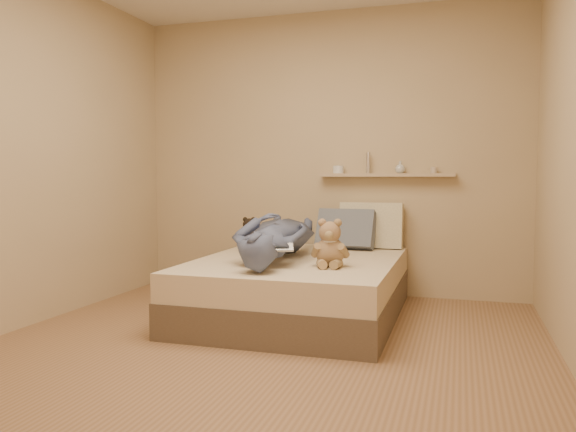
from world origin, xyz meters
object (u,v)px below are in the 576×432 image
(pillow_cream, at_px, (371,225))
(teddy_bear, at_px, (330,247))
(bed, at_px, (299,287))
(pillow_grey, at_px, (346,230))
(wall_shelf, at_px, (386,175))
(game_console, at_px, (281,247))
(person, at_px, (275,236))
(dark_plush, at_px, (250,234))

(pillow_cream, bearing_deg, teddy_bear, -95.68)
(bed, relative_size, teddy_bear, 5.52)
(pillow_grey, bearing_deg, wall_shelf, 34.77)
(bed, xyz_separation_m, game_console, (0.02, -0.50, 0.38))
(bed, relative_size, pillow_grey, 3.80)
(bed, distance_m, wall_shelf, 1.38)
(bed, distance_m, person, 0.45)
(person, bearing_deg, teddy_bear, 147.24)
(game_console, bearing_deg, pillow_cream, 72.54)
(teddy_bear, relative_size, pillow_cream, 0.63)
(bed, height_order, teddy_bear, teddy_bear)
(teddy_bear, height_order, dark_plush, teddy_bear)
(dark_plush, distance_m, person, 0.82)
(person, relative_size, wall_shelf, 1.25)
(pillow_grey, relative_size, person, 0.33)
(pillow_grey, bearing_deg, game_console, -100.33)
(person, bearing_deg, wall_shelf, -132.67)
(teddy_bear, relative_size, person, 0.23)
(teddy_bear, xyz_separation_m, wall_shelf, (0.23, 1.23, 0.51))
(teddy_bear, height_order, wall_shelf, wall_shelf)
(wall_shelf, bearing_deg, bed, -121.18)
(teddy_bear, distance_m, pillow_grey, 1.02)
(game_console, bearing_deg, dark_plush, 120.95)
(dark_plush, bearing_deg, pillow_cream, 13.19)
(bed, xyz_separation_m, dark_plush, (-0.63, 0.58, 0.34))
(pillow_grey, height_order, person, person)
(pillow_grey, bearing_deg, dark_plush, -172.76)
(game_console, distance_m, pillow_grey, 1.21)
(game_console, bearing_deg, pillow_grey, 79.67)
(game_console, height_order, teddy_bear, teddy_bear)
(teddy_bear, height_order, pillow_grey, pillow_grey)
(bed, height_order, wall_shelf, wall_shelf)
(dark_plush, height_order, pillow_grey, pillow_grey)
(person, bearing_deg, game_console, 106.85)
(bed, height_order, game_console, game_console)
(bed, distance_m, pillow_cream, 1.03)
(teddy_bear, bearing_deg, pillow_grey, 94.91)
(game_console, xyz_separation_m, wall_shelf, (0.53, 1.41, 0.50))
(dark_plush, bearing_deg, bed, -42.62)
(wall_shelf, bearing_deg, pillow_cream, -145.27)
(pillow_cream, distance_m, wall_shelf, 0.47)
(pillow_cream, xyz_separation_m, wall_shelf, (0.11, 0.08, 0.45))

